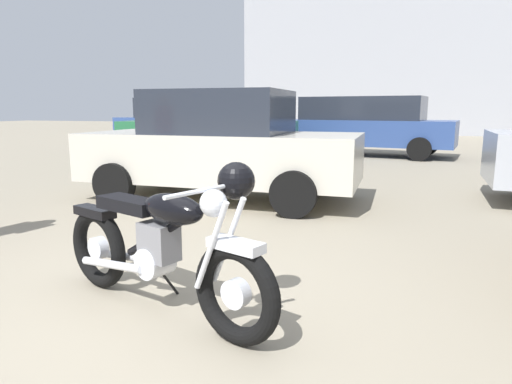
# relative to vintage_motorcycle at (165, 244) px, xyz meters

# --- Properties ---
(ground_plane) EXTENTS (80.00, 80.00, 0.00)m
(ground_plane) POSITION_rel_vintage_motorcycle_xyz_m (-0.04, -0.04, -0.49)
(ground_plane) COLOR gray
(vintage_motorcycle) EXTENTS (1.98, 0.88, 1.07)m
(vintage_motorcycle) POSITION_rel_vintage_motorcycle_xyz_m (0.00, 0.00, 0.00)
(vintage_motorcycle) COLOR black
(vintage_motorcycle) RESTS_ON ground_plane
(pale_sedan_back) EXTENTS (4.92, 2.53, 1.74)m
(pale_sedan_back) POSITION_rel_vintage_motorcycle_xyz_m (0.52, 11.44, 0.45)
(pale_sedan_back) COLOR black
(pale_sedan_back) RESTS_ON ground_plane
(white_estate_far) EXTENTS (4.14, 2.38, 1.78)m
(white_estate_far) POSITION_rel_vintage_motorcycle_xyz_m (-6.74, 12.53, 0.43)
(white_estate_far) COLOR black
(white_estate_far) RESTS_ON ground_plane
(dark_sedan_left) EXTENTS (4.88, 2.41, 1.74)m
(dark_sedan_left) POSITION_rel_vintage_motorcycle_xyz_m (-3.42, 8.89, 0.45)
(dark_sedan_left) COLOR black
(dark_sedan_left) RESTS_ON ground_plane
(blue_hatchback_right) EXTENTS (4.21, 1.94, 1.67)m
(blue_hatchback_right) POSITION_rel_vintage_motorcycle_xyz_m (-1.15, 3.85, 0.34)
(blue_hatchback_right) COLOR black
(blue_hatchback_right) RESTS_ON ground_plane
(industrial_building) EXTENTS (16.55, 11.79, 23.66)m
(industrial_building) POSITION_rel_vintage_motorcycle_xyz_m (0.62, 28.48, 5.33)
(industrial_building) COLOR #9EA0A8
(industrial_building) RESTS_ON ground_plane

